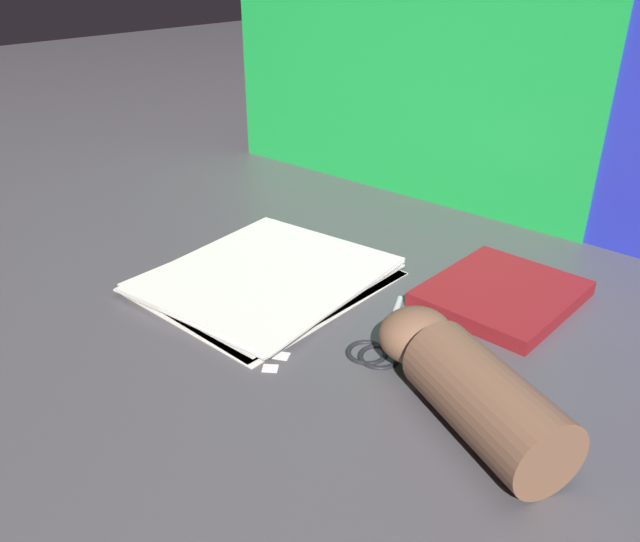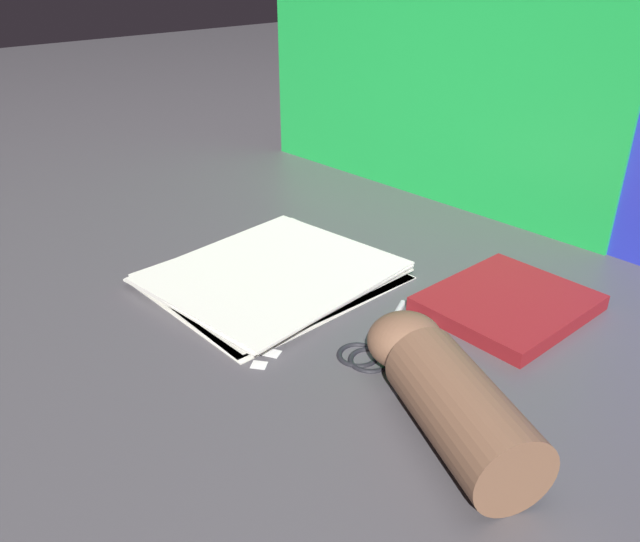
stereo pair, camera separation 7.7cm
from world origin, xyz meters
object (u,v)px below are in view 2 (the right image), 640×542
at_px(scissors, 377,345).
at_px(hand_forearm, 446,391).
at_px(paper_stack, 272,274).
at_px(book_closed, 508,303).

distance_m(scissors, hand_forearm, 0.16).
bearing_deg(paper_stack, hand_forearm, -12.83).
xyz_separation_m(book_closed, scissors, (-0.07, -0.20, -0.01)).
bearing_deg(hand_forearm, book_closed, 106.24).
height_order(book_closed, hand_forearm, hand_forearm).
relative_size(paper_stack, book_closed, 1.55).
bearing_deg(scissors, paper_stack, 173.52).
bearing_deg(scissors, hand_forearm, -22.56).
xyz_separation_m(book_closed, hand_forearm, (0.07, -0.25, 0.03)).
relative_size(book_closed, hand_forearm, 0.81).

